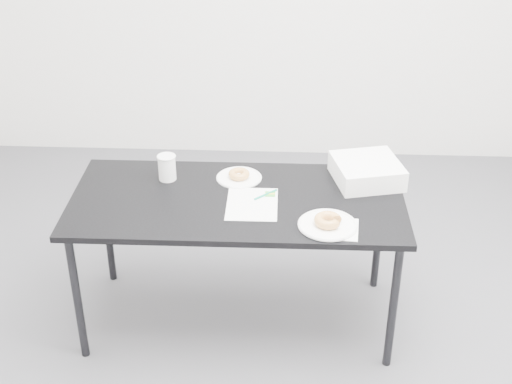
{
  "coord_description": "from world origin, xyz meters",
  "views": [
    {
      "loc": [
        0.24,
        -2.75,
        2.37
      ],
      "look_at": [
        0.1,
        0.02,
        0.78
      ],
      "focal_mm": 50.0,
      "sensor_mm": 36.0,
      "label": 1
    }
  ],
  "objects_px": {
    "scorecard": "(252,204)",
    "plate_near": "(328,225)",
    "table": "(237,208)",
    "pen": "(266,194)",
    "donut_far": "(239,174)",
    "bakery_box": "(367,171)",
    "plate_far": "(239,178)",
    "coffee_cup": "(167,167)",
    "donut_near": "(328,220)"
  },
  "relations": [
    {
      "from": "scorecard",
      "to": "plate_near",
      "type": "bearing_deg",
      "value": -27.33
    },
    {
      "from": "scorecard",
      "to": "table",
      "type": "bearing_deg",
      "value": 144.69
    },
    {
      "from": "pen",
      "to": "donut_far",
      "type": "bearing_deg",
      "value": 86.31
    },
    {
      "from": "table",
      "to": "bakery_box",
      "type": "xyz_separation_m",
      "value": [
        0.61,
        0.2,
        0.1
      ]
    },
    {
      "from": "plate_far",
      "to": "coffee_cup",
      "type": "xyz_separation_m",
      "value": [
        -0.35,
        -0.02,
        0.06
      ]
    },
    {
      "from": "scorecard",
      "to": "plate_near",
      "type": "xyz_separation_m",
      "value": [
        0.34,
        -0.17,
        0.01
      ]
    },
    {
      "from": "table",
      "to": "pen",
      "type": "height_order",
      "value": "pen"
    },
    {
      "from": "table",
      "to": "plate_far",
      "type": "bearing_deg",
      "value": 91.21
    },
    {
      "from": "scorecard",
      "to": "pen",
      "type": "xyz_separation_m",
      "value": [
        0.06,
        0.08,
        0.01
      ]
    },
    {
      "from": "donut_far",
      "to": "bakery_box",
      "type": "height_order",
      "value": "bakery_box"
    },
    {
      "from": "donut_near",
      "to": "pen",
      "type": "bearing_deg",
      "value": 137.83
    },
    {
      "from": "plate_near",
      "to": "table",
      "type": "bearing_deg",
      "value": 151.59
    },
    {
      "from": "table",
      "to": "coffee_cup",
      "type": "bearing_deg",
      "value": 153.83
    },
    {
      "from": "table",
      "to": "coffee_cup",
      "type": "relative_size",
      "value": 12.25
    },
    {
      "from": "bakery_box",
      "to": "scorecard",
      "type": "bearing_deg",
      "value": -168.23
    },
    {
      "from": "pen",
      "to": "donut_near",
      "type": "relative_size",
      "value": 1.12
    },
    {
      "from": "table",
      "to": "bakery_box",
      "type": "distance_m",
      "value": 0.65
    },
    {
      "from": "plate_near",
      "to": "bakery_box",
      "type": "height_order",
      "value": "bakery_box"
    },
    {
      "from": "scorecard",
      "to": "plate_far",
      "type": "distance_m",
      "value": 0.26
    },
    {
      "from": "pen",
      "to": "bakery_box",
      "type": "height_order",
      "value": "bakery_box"
    },
    {
      "from": "plate_near",
      "to": "donut_far",
      "type": "bearing_deg",
      "value": 134.89
    },
    {
      "from": "donut_near",
      "to": "coffee_cup",
      "type": "height_order",
      "value": "coffee_cup"
    },
    {
      "from": "coffee_cup",
      "to": "plate_near",
      "type": "bearing_deg",
      "value": -27.26
    },
    {
      "from": "plate_near",
      "to": "pen",
      "type": "bearing_deg",
      "value": 137.83
    },
    {
      "from": "plate_far",
      "to": "coffee_cup",
      "type": "bearing_deg",
      "value": -176.01
    },
    {
      "from": "scorecard",
      "to": "donut_far",
      "type": "xyz_separation_m",
      "value": [
        -0.08,
        0.24,
        0.02
      ]
    },
    {
      "from": "pen",
      "to": "plate_near",
      "type": "xyz_separation_m",
      "value": [
        0.28,
        -0.25,
        -0.0
      ]
    },
    {
      "from": "scorecard",
      "to": "plate_far",
      "type": "xyz_separation_m",
      "value": [
        -0.08,
        0.24,
        0.0
      ]
    },
    {
      "from": "plate_far",
      "to": "scorecard",
      "type": "bearing_deg",
      "value": -72.63
    },
    {
      "from": "pen",
      "to": "plate_near",
      "type": "distance_m",
      "value": 0.37
    },
    {
      "from": "table",
      "to": "donut_near",
      "type": "xyz_separation_m",
      "value": [
        0.41,
        -0.22,
        0.08
      ]
    },
    {
      "from": "table",
      "to": "bakery_box",
      "type": "relative_size",
      "value": 5.12
    },
    {
      "from": "plate_near",
      "to": "donut_far",
      "type": "xyz_separation_m",
      "value": [
        -0.41,
        0.42,
        0.02
      ]
    },
    {
      "from": "scorecard",
      "to": "bakery_box",
      "type": "height_order",
      "value": "bakery_box"
    },
    {
      "from": "donut_near",
      "to": "plate_far",
      "type": "bearing_deg",
      "value": 134.89
    },
    {
      "from": "donut_near",
      "to": "donut_far",
      "type": "height_order",
      "value": "donut_near"
    },
    {
      "from": "pen",
      "to": "plate_far",
      "type": "height_order",
      "value": "pen"
    },
    {
      "from": "plate_far",
      "to": "bakery_box",
      "type": "xyz_separation_m",
      "value": [
        0.62,
        0.01,
        0.05
      ]
    },
    {
      "from": "scorecard",
      "to": "bakery_box",
      "type": "xyz_separation_m",
      "value": [
        0.54,
        0.25,
        0.05
      ]
    },
    {
      "from": "pen",
      "to": "table",
      "type": "bearing_deg",
      "value": 149.74
    },
    {
      "from": "plate_far",
      "to": "plate_near",
      "type": "bearing_deg",
      "value": -45.11
    },
    {
      "from": "bakery_box",
      "to": "plate_near",
      "type": "bearing_deg",
      "value": -128.88
    },
    {
      "from": "donut_near",
      "to": "table",
      "type": "bearing_deg",
      "value": 151.59
    },
    {
      "from": "scorecard",
      "to": "donut_far",
      "type": "distance_m",
      "value": 0.26
    },
    {
      "from": "table",
      "to": "scorecard",
      "type": "bearing_deg",
      "value": -35.18
    },
    {
      "from": "table",
      "to": "donut_far",
      "type": "height_order",
      "value": "donut_far"
    },
    {
      "from": "table",
      "to": "bakery_box",
      "type": "bearing_deg",
      "value": 18.19
    },
    {
      "from": "plate_near",
      "to": "scorecard",
      "type": "bearing_deg",
      "value": 153.08
    },
    {
      "from": "donut_near",
      "to": "coffee_cup",
      "type": "distance_m",
      "value": 0.85
    },
    {
      "from": "donut_near",
      "to": "plate_far",
      "type": "relative_size",
      "value": 0.55
    }
  ]
}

